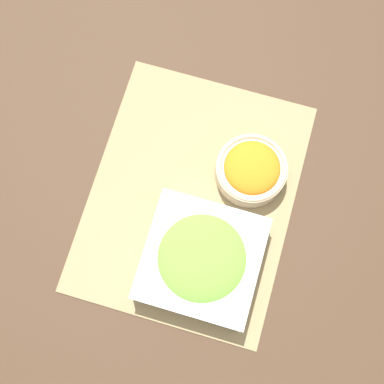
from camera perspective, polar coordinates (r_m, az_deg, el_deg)
name	(u,v)px	position (r m, az deg, el deg)	size (l,w,h in m)	color
ground_plane	(192,197)	(1.01, 0.00, -0.48)	(3.00, 3.00, 0.00)	#422D1E
placemat	(192,196)	(1.01, 0.00, -0.46)	(0.48, 0.37, 0.00)	#937F56
carrot_bowl	(251,170)	(0.99, 6.35, 2.37)	(0.13, 0.13, 0.06)	#C6B28E
lettuce_bowl	(202,259)	(0.95, 1.04, -7.20)	(0.20, 0.20, 0.07)	white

